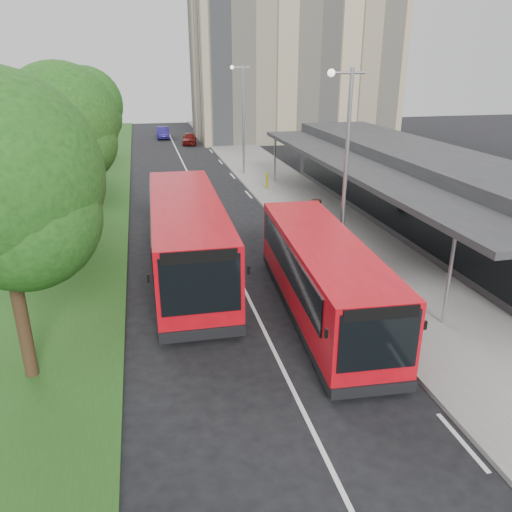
# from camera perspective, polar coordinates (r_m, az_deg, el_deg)

# --- Properties ---
(ground) EXTENTS (120.00, 120.00, 0.00)m
(ground) POSITION_cam_1_polar(r_m,az_deg,el_deg) (18.38, -0.50, -5.60)
(ground) COLOR black
(ground) RESTS_ON ground
(pavement) EXTENTS (5.00, 80.00, 0.15)m
(pavement) POSITION_cam_1_polar(r_m,az_deg,el_deg) (38.14, 1.89, 8.82)
(pavement) COLOR slate
(pavement) RESTS_ON ground
(grass_verge) EXTENTS (5.00, 80.00, 0.10)m
(grass_verge) POSITION_cam_1_polar(r_m,az_deg,el_deg) (37.11, -18.10, 7.39)
(grass_verge) COLOR #204917
(grass_verge) RESTS_ON ground
(lane_centre_line) EXTENTS (0.12, 70.00, 0.01)m
(lane_centre_line) POSITION_cam_1_polar(r_m,az_deg,el_deg) (32.29, -6.25, 6.27)
(lane_centre_line) COLOR silver
(lane_centre_line) RESTS_ON ground
(kerb_dashes) EXTENTS (0.12, 56.00, 0.01)m
(kerb_dashes) POSITION_cam_1_polar(r_m,az_deg,el_deg) (36.62, -1.85, 8.18)
(kerb_dashes) COLOR silver
(kerb_dashes) RESTS_ON ground
(office_block) EXTENTS (22.00, 12.00, 18.00)m
(office_block) POSITION_cam_1_polar(r_m,az_deg,el_deg) (60.59, 4.23, 21.90)
(office_block) COLOR #C1AF88
(office_block) RESTS_ON ground
(station_building) EXTENTS (7.70, 26.00, 4.00)m
(station_building) POSITION_cam_1_polar(r_m,az_deg,el_deg) (28.67, 17.72, 7.66)
(station_building) COLOR #2A2A2C
(station_building) RESTS_ON ground
(tree_mid) EXTENTS (5.25, 5.25, 8.43)m
(tree_mid) POSITION_cam_1_polar(r_m,az_deg,el_deg) (25.47, -21.33, 13.44)
(tree_mid) COLOR #2F2112
(tree_mid) RESTS_ON ground
(tree_far) EXTENTS (5.07, 5.07, 8.15)m
(tree_far) POSITION_cam_1_polar(r_m,az_deg,el_deg) (37.36, -18.93, 15.53)
(tree_far) COLOR #2F2112
(tree_far) RESTS_ON ground
(lamp_post_near) EXTENTS (1.44, 0.28, 8.00)m
(lamp_post_near) POSITION_cam_1_polar(r_m,az_deg,el_deg) (19.88, 10.04, 10.56)
(lamp_post_near) COLOR #999BA2
(lamp_post_near) RESTS_ON pavement
(lamp_post_far) EXTENTS (1.44, 0.28, 8.00)m
(lamp_post_far) POSITION_cam_1_polar(r_m,az_deg,el_deg) (38.93, -1.59, 15.99)
(lamp_post_far) COLOR #999BA2
(lamp_post_far) RESTS_ON pavement
(bus_main) EXTENTS (3.14, 10.03, 2.80)m
(bus_main) POSITION_cam_1_polar(r_m,az_deg,el_deg) (17.23, 7.59, -2.42)
(bus_main) COLOR red
(bus_main) RESTS_ON ground
(bus_second) EXTENTS (3.18, 11.49, 3.23)m
(bus_second) POSITION_cam_1_polar(r_m,az_deg,el_deg) (20.41, -7.86, 2.05)
(bus_second) COLOR red
(bus_second) RESTS_ON ground
(litter_bin) EXTENTS (0.72, 0.72, 1.02)m
(litter_bin) POSITION_cam_1_polar(r_m,az_deg,el_deg) (28.17, 6.87, 5.38)
(litter_bin) COLOR #331E15
(litter_bin) RESTS_ON pavement
(bollard) EXTENTS (0.22, 0.22, 1.12)m
(bollard) POSITION_cam_1_polar(r_m,az_deg,el_deg) (34.63, 1.26, 8.61)
(bollard) COLOR #FCF10D
(bollard) RESTS_ON pavement
(car_near) EXTENTS (1.87, 3.75, 1.23)m
(car_near) POSITION_cam_1_polar(r_m,az_deg,el_deg) (55.67, -7.63, 13.17)
(car_near) COLOR #5E100D
(car_near) RESTS_ON ground
(car_far) EXTENTS (1.44, 3.99, 1.31)m
(car_far) POSITION_cam_1_polar(r_m,az_deg,el_deg) (60.57, -10.60, 13.69)
(car_far) COLOR navy
(car_far) RESTS_ON ground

